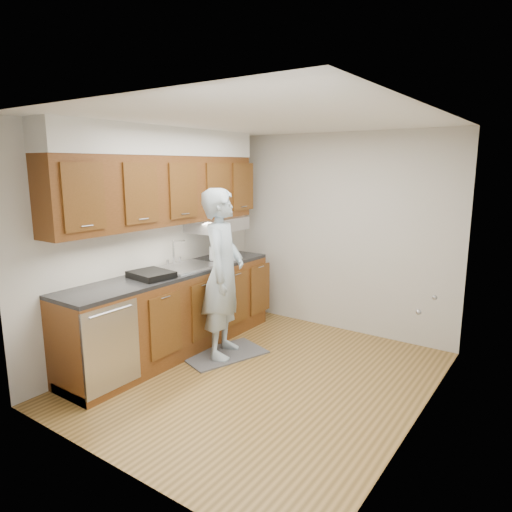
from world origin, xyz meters
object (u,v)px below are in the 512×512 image
at_px(soap_bottle_b, 232,252).
at_px(soap_bottle_a, 213,251).
at_px(soap_bottle_c, 227,250).
at_px(dish_rack, 151,275).
at_px(steel_can, 217,256).
at_px(person, 223,263).
at_px(soda_can, 220,259).

bearing_deg(soap_bottle_b, soap_bottle_a, -139.49).
relative_size(soap_bottle_c, dish_rack, 0.42).
bearing_deg(dish_rack, steel_can, 97.33).
relative_size(person, steel_can, 19.04).
bearing_deg(soap_bottle_a, steel_can, 39.85).
bearing_deg(soda_can, person, -47.20).
bearing_deg(soda_can, soap_bottle_b, 95.99).
bearing_deg(soap_bottle_c, soap_bottle_b, -36.65).
distance_m(person, soap_bottle_a, 0.72).
xyz_separation_m(steel_can, dish_rack, (-0.00, -1.08, -0.02)).
bearing_deg(person, soap_bottle_b, 7.17).
xyz_separation_m(person, soap_bottle_c, (-0.55, 0.76, -0.03)).
height_order(person, soda_can, person).
distance_m(soap_bottle_b, steel_can, 0.18).
relative_size(soap_bottle_a, soap_bottle_b, 1.19).
distance_m(person, soap_bottle_c, 0.94).
xyz_separation_m(soap_bottle_b, steel_can, (-0.14, -0.12, -0.05)).
distance_m(person, soda_can, 0.50).
bearing_deg(soda_can, soap_bottle_c, 117.98).
bearing_deg(person, soda_can, 19.56).
bearing_deg(soap_bottle_c, soda_can, -62.02).
bearing_deg(steel_can, soap_bottle_a, -140.15).
bearing_deg(steel_can, soap_bottle_b, 40.71).
bearing_deg(steel_can, soap_bottle_c, 100.59).
relative_size(soda_can, steel_can, 1.02).
height_order(soap_bottle_c, dish_rack, soap_bottle_c).
relative_size(soap_bottle_a, steel_can, 2.26).
height_order(steel_can, dish_rack, steel_can).
bearing_deg(dish_rack, soap_bottle_a, 99.63).
xyz_separation_m(soap_bottle_c, soda_can, (0.21, -0.39, -0.03)).
bearing_deg(soda_can, dish_rack, -99.91).
xyz_separation_m(person, soap_bottle_a, (-0.54, 0.47, -0.00)).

